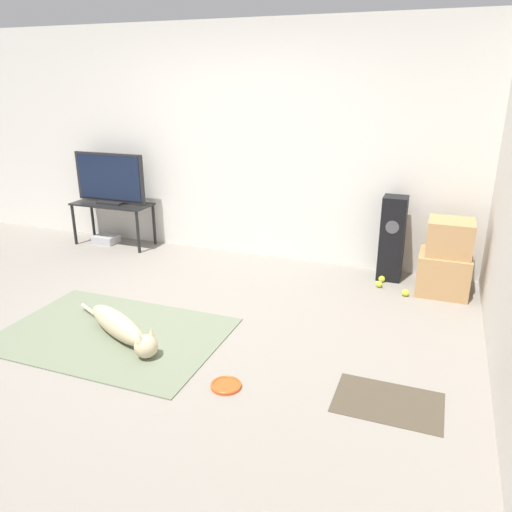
% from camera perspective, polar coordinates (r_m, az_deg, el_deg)
% --- Properties ---
extents(ground_plane, '(12.00, 12.00, 0.00)m').
position_cam_1_polar(ground_plane, '(4.25, -11.84, -8.30)').
color(ground_plane, gray).
extents(wall_back, '(8.00, 0.06, 2.55)m').
position_cam_1_polar(wall_back, '(5.68, -1.25, 12.69)').
color(wall_back, silver).
rests_on(wall_back, ground_plane).
extents(area_rug, '(1.78, 1.22, 0.01)m').
position_cam_1_polar(area_rug, '(4.26, -16.05, -8.55)').
color(area_rug, slate).
rests_on(area_rug, ground_plane).
extents(dog, '(1.07, 0.60, 0.23)m').
position_cam_1_polar(dog, '(4.10, -15.12, -7.92)').
color(dog, beige).
rests_on(dog, area_rug).
extents(frisbee, '(0.21, 0.21, 0.03)m').
position_cam_1_polar(frisbee, '(3.47, -3.44, -14.54)').
color(frisbee, '#DB511E').
rests_on(frisbee, ground_plane).
extents(cardboard_box_lower, '(0.48, 0.45, 0.39)m').
position_cam_1_polar(cardboard_box_lower, '(5.12, 20.62, -1.86)').
color(cardboard_box_lower, tan).
rests_on(cardboard_box_lower, ground_plane).
extents(cardboard_box_upper, '(0.41, 0.38, 0.33)m').
position_cam_1_polar(cardboard_box_upper, '(5.01, 21.30, 2.00)').
color(cardboard_box_upper, tan).
rests_on(cardboard_box_upper, cardboard_box_lower).
extents(floor_speaker, '(0.24, 0.24, 0.87)m').
position_cam_1_polar(floor_speaker, '(5.23, 15.30, 1.94)').
color(floor_speaker, black).
rests_on(floor_speaker, ground_plane).
extents(tv_stand, '(0.98, 0.41, 0.52)m').
position_cam_1_polar(tv_stand, '(6.39, -16.07, 5.18)').
color(tv_stand, black).
rests_on(tv_stand, ground_plane).
extents(tv, '(0.93, 0.20, 0.61)m').
position_cam_1_polar(tv, '(6.31, -16.37, 8.44)').
color(tv, '#232326').
rests_on(tv, tv_stand).
extents(tennis_ball_by_boxes, '(0.07, 0.07, 0.07)m').
position_cam_1_polar(tennis_ball_by_boxes, '(5.11, 13.89, -3.14)').
color(tennis_ball_by_boxes, '#C6E033').
rests_on(tennis_ball_by_boxes, ground_plane).
extents(tennis_ball_near_speaker, '(0.07, 0.07, 0.07)m').
position_cam_1_polar(tennis_ball_near_speaker, '(4.97, 16.72, -4.05)').
color(tennis_ball_near_speaker, '#C6E033').
rests_on(tennis_ball_near_speaker, ground_plane).
extents(tennis_ball_loose_on_carpet, '(0.07, 0.07, 0.07)m').
position_cam_1_polar(tennis_ball_loose_on_carpet, '(5.25, 14.18, -2.56)').
color(tennis_ball_loose_on_carpet, '#C6E033').
rests_on(tennis_ball_loose_on_carpet, ground_plane).
extents(game_console, '(0.28, 0.23, 0.10)m').
position_cam_1_polar(game_console, '(6.57, -16.76, 1.86)').
color(game_console, '#B7B7BC').
rests_on(game_console, ground_plane).
extents(door_mat, '(0.68, 0.46, 0.01)m').
position_cam_1_polar(door_mat, '(3.44, 14.86, -15.85)').
color(door_mat, '#4C4233').
rests_on(door_mat, ground_plane).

